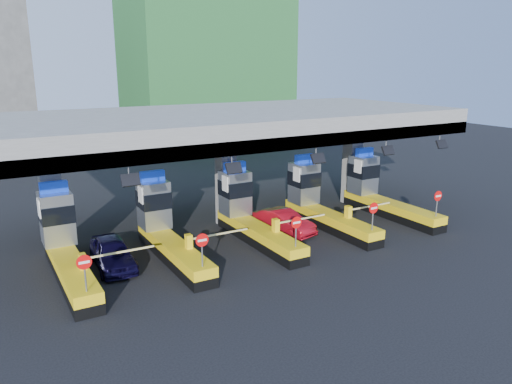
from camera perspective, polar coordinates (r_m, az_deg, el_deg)
ground at (r=28.79m, az=-0.69°, el=-5.29°), size 120.00×120.00×0.00m
toll_canopy at (r=29.85m, az=-3.45°, el=7.52°), size 28.00×12.09×7.00m
toll_lane_far_left at (r=25.54m, az=-21.09°, el=-5.61°), size 4.43×8.00×4.16m
toll_lane_left at (r=26.64m, az=-10.44°, el=-4.02°), size 4.43×8.00×4.16m
toll_lane_center at (r=28.58m, az=-0.97°, el=-2.49°), size 4.43×8.00×4.16m
toll_lane_right at (r=31.21m, az=7.08°, el=-1.13°), size 4.43×8.00×4.16m
toll_lane_far_right at (r=34.38m, az=13.76°, el=0.02°), size 4.43×8.00×4.16m
bg_building_scaffold at (r=61.24m, az=-5.87°, el=18.41°), size 18.00×12.00×28.00m
van at (r=25.59m, az=-16.09°, el=-6.71°), size 1.95×4.43×1.48m
red_car at (r=29.53m, az=3.19°, el=-3.40°), size 2.33×4.35×1.36m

